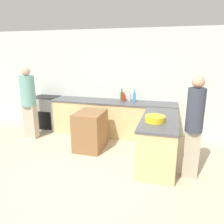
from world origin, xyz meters
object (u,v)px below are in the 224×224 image
at_px(olive_oil_bottle, 122,96).
at_px(person_at_peninsula, 194,124).
at_px(range_oven, 47,112).
at_px(person_by_range, 29,101).
at_px(dish_soap_bottle, 134,97).
at_px(vinegar_bottle_clear, 130,97).
at_px(island_table, 90,130).
at_px(mixing_bowl, 155,119).
at_px(hot_sauce_bottle, 124,98).

height_order(olive_oil_bottle, person_at_peninsula, person_at_peninsula).
relative_size(range_oven, person_by_range, 0.52).
bearing_deg(dish_soap_bottle, vinegar_bottle_clear, 142.33).
bearing_deg(person_at_peninsula, vinegar_bottle_clear, 129.18).
bearing_deg(olive_oil_bottle, dish_soap_bottle, -19.77).
relative_size(range_oven, dish_soap_bottle, 2.88).
bearing_deg(island_table, dish_soap_bottle, 51.30).
xyz_separation_m(mixing_bowl, vinegar_bottle_clear, (-0.78, 1.58, 0.04)).
relative_size(mixing_bowl, vinegar_bottle_clear, 1.53).
relative_size(range_oven, hot_sauce_bottle, 3.95).
bearing_deg(person_by_range, range_oven, 91.67).
bearing_deg(person_by_range, person_at_peninsula, -12.60).
bearing_deg(person_at_peninsula, island_table, 162.89).
bearing_deg(vinegar_bottle_clear, range_oven, -176.71).
bearing_deg(olive_oil_bottle, island_table, -111.73).
distance_m(vinegar_bottle_clear, hot_sauce_bottle, 0.15).
height_order(mixing_bowl, person_by_range, person_by_range).
xyz_separation_m(range_oven, person_by_range, (0.02, -0.78, 0.51)).
distance_m(mixing_bowl, person_at_peninsula, 0.67).
bearing_deg(vinegar_bottle_clear, person_by_range, -158.74).
xyz_separation_m(island_table, olive_oil_bottle, (0.45, 1.13, 0.60)).
bearing_deg(island_table, vinegar_bottle_clear, 59.34).
bearing_deg(mixing_bowl, vinegar_bottle_clear, 116.35).
bearing_deg(person_at_peninsula, olive_oil_bottle, 132.80).
bearing_deg(mixing_bowl, person_at_peninsula, -15.17).
xyz_separation_m(mixing_bowl, olive_oil_bottle, (-0.99, 1.60, 0.07)).
relative_size(mixing_bowl, dish_soap_bottle, 1.15).
bearing_deg(dish_soap_bottle, person_by_range, -162.14).
bearing_deg(person_by_range, vinegar_bottle_clear, 21.26).
distance_m(dish_soap_bottle, olive_oil_bottle, 0.38).
bearing_deg(island_table, olive_oil_bottle, 68.27).
height_order(dish_soap_bottle, hot_sauce_bottle, dish_soap_bottle).
bearing_deg(dish_soap_bottle, person_at_peninsula, -51.94).
distance_m(range_oven, person_at_peninsula, 4.17).
distance_m(island_table, dish_soap_bottle, 1.42).
relative_size(range_oven, person_at_peninsula, 0.52).
xyz_separation_m(range_oven, island_table, (1.71, -0.98, -0.03)).
xyz_separation_m(hot_sauce_bottle, person_at_peninsula, (1.57, -1.71, -0.02)).
distance_m(olive_oil_bottle, person_by_range, 2.33).
height_order(range_oven, hot_sauce_bottle, hot_sauce_bottle).
bearing_deg(range_oven, vinegar_bottle_clear, 3.29).
relative_size(vinegar_bottle_clear, person_by_range, 0.14).
xyz_separation_m(vinegar_bottle_clear, person_by_range, (-2.35, -0.91, -0.04)).
distance_m(island_table, mixing_bowl, 1.61).
bearing_deg(person_at_peninsula, dish_soap_bottle, 128.06).
distance_m(range_oven, olive_oil_bottle, 2.24).
height_order(mixing_bowl, dish_soap_bottle, dish_soap_bottle).
bearing_deg(range_oven, person_by_range, -88.33).
relative_size(olive_oil_bottle, hot_sauce_bottle, 1.33).
bearing_deg(olive_oil_bottle, hot_sauce_bottle, -42.77).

